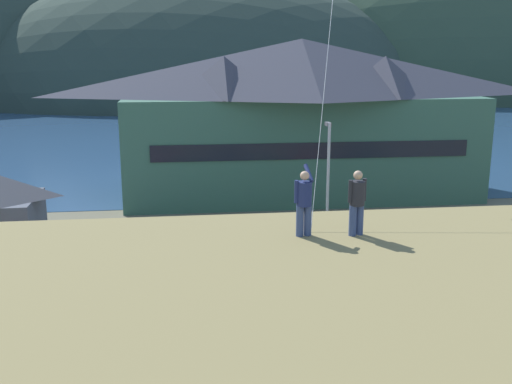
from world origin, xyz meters
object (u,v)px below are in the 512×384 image
at_px(moored_boat_outer_mooring, 220,160).
at_px(parked_car_front_row_silver, 187,241).
at_px(parked_car_mid_row_far, 331,238).
at_px(person_companion, 357,201).
at_px(parked_car_mid_row_center, 448,275).
at_px(parked_car_front_row_end, 278,280).
at_px(parked_car_front_row_red, 123,308).
at_px(wharf_dock, 184,162).
at_px(parking_light_pole, 328,171).
at_px(moored_boat_wharfside, 149,158).
at_px(moored_boat_inner_slip, 145,164).
at_px(parked_car_mid_row_near, 484,234).
at_px(harbor_lodge, 301,114).
at_px(person_kite_flyer, 304,201).
at_px(parked_car_back_row_right, 96,256).

distance_m(moored_boat_outer_mooring, parked_car_front_row_silver, 25.11).
bearing_deg(parked_car_mid_row_far, person_companion, -101.89).
bearing_deg(parked_car_mid_row_center, parked_car_front_row_end, 177.32).
bearing_deg(parked_car_front_row_red, parked_car_mid_row_center, 7.10).
bearing_deg(wharf_dock, parking_light_pole, -70.86).
bearing_deg(moored_boat_wharfside, parking_light_pole, -64.33).
xyz_separation_m(moored_boat_inner_slip, parked_car_mid_row_near, (19.09, -24.58, 0.34)).
distance_m(parked_car_front_row_red, parked_car_mid_row_far, 12.37).
distance_m(moored_boat_wharfside, parked_car_front_row_end, 33.42).
distance_m(harbor_lodge, parked_car_mid_row_center, 20.54).
bearing_deg(person_companion, parked_car_front_row_end, 94.47).
xyz_separation_m(parked_car_mid_row_center, parking_light_pole, (-3.10, 9.38, 2.82)).
height_order(parked_car_front_row_red, parked_car_front_row_silver, same).
xyz_separation_m(parked_car_mid_row_near, person_kite_flyer, (-12.55, -13.52, 5.60)).
xyz_separation_m(parked_car_mid_row_near, parked_car_back_row_right, (-19.90, -1.04, 0.00)).
distance_m(moored_boat_outer_mooring, person_kite_flyer, 39.73).
relative_size(harbor_lodge, person_kite_flyer, 14.42).
bearing_deg(moored_boat_wharfside, parked_car_mid_row_far, -68.59).
height_order(moored_boat_inner_slip, person_kite_flyer, person_kite_flyer).
distance_m(parked_car_front_row_red, parked_car_front_row_silver, 8.32).
bearing_deg(wharf_dock, parked_car_front_row_silver, -89.84).
bearing_deg(parked_car_mid_row_center, moored_boat_outer_mooring, 104.24).
xyz_separation_m(harbor_lodge, parking_light_pole, (-0.46, -10.38, -2.15)).
bearing_deg(parked_car_back_row_right, parked_car_front_row_silver, 23.76).
xyz_separation_m(parked_car_front_row_end, parked_car_front_row_silver, (-3.75, 5.89, 0.00)).
bearing_deg(person_companion, parked_car_mid_row_near, 50.70).
distance_m(moored_boat_wharfside, parked_car_mid_row_center, 36.04).
height_order(wharf_dock, moored_boat_outer_mooring, moored_boat_outer_mooring).
xyz_separation_m(moored_boat_wharfside, person_kite_flyer, (6.34, -41.16, 5.94)).
distance_m(parked_car_mid_row_far, person_companion, 15.37).
distance_m(parking_light_pole, person_kite_flyer, 18.44).
height_order(parked_car_mid_row_far, parked_car_back_row_right, same).
distance_m(harbor_lodge, parked_car_front_row_silver, 16.72).
relative_size(parked_car_front_row_silver, parked_car_mid_row_center, 0.99).
xyz_separation_m(moored_boat_wharfside, parking_light_pole, (11.36, -23.63, 3.16)).
bearing_deg(parked_car_mid_row_center, moored_boat_inner_slip, 116.06).
relative_size(wharf_dock, person_companion, 8.61).
distance_m(moored_boat_outer_mooring, parked_car_mid_row_center, 32.12).
distance_m(parked_car_front_row_red, parked_car_mid_row_near, 19.41).
distance_m(harbor_lodge, person_kite_flyer, 28.44).
bearing_deg(person_kite_flyer, wharf_dock, 94.34).
bearing_deg(moored_boat_outer_mooring, parking_light_pole, -77.54).
relative_size(parked_car_mid_row_far, parked_car_back_row_right, 1.01).
bearing_deg(parked_car_back_row_right, parked_car_front_row_red, -73.21).
distance_m(moored_boat_wharfside, moored_boat_outer_mooring, 6.81).
bearing_deg(parked_car_front_row_end, moored_boat_inner_slip, 103.78).
xyz_separation_m(moored_boat_wharfside, parked_car_mid_row_far, (10.69, -27.26, 0.34)).
height_order(moored_boat_wharfside, person_kite_flyer, person_kite_flyer).
distance_m(parked_car_front_row_silver, parked_car_mid_row_far, 7.39).
relative_size(harbor_lodge, parked_car_mid_row_near, 6.22).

